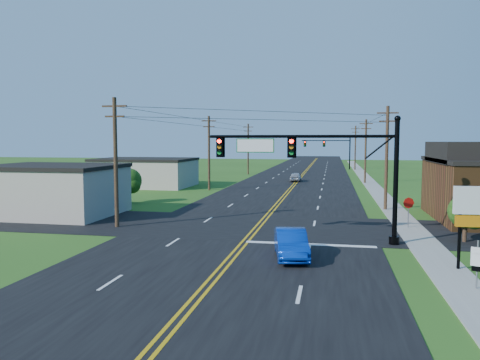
% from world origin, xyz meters
% --- Properties ---
extents(ground, '(260.00, 260.00, 0.00)m').
position_xyz_m(ground, '(0.00, 0.00, 0.00)').
color(ground, '#2A4F16').
rests_on(ground, ground).
extents(road_main, '(16.00, 220.00, 0.04)m').
position_xyz_m(road_main, '(0.00, 50.00, 0.02)').
color(road_main, black).
rests_on(road_main, ground).
extents(road_cross, '(70.00, 10.00, 0.04)m').
position_xyz_m(road_cross, '(0.00, 12.00, 0.02)').
color(road_cross, black).
rests_on(road_cross, ground).
extents(sidewalk, '(2.00, 160.00, 0.08)m').
position_xyz_m(sidewalk, '(10.50, 40.00, 0.04)').
color(sidewalk, gray).
rests_on(sidewalk, ground).
extents(signal_mast_main, '(11.30, 0.60, 7.48)m').
position_xyz_m(signal_mast_main, '(4.34, 8.00, 4.75)').
color(signal_mast_main, black).
rests_on(signal_mast_main, ground).
extents(signal_mast_far, '(10.98, 0.60, 7.48)m').
position_xyz_m(signal_mast_far, '(4.44, 80.00, 4.55)').
color(signal_mast_far, black).
rests_on(signal_mast_far, ground).
extents(cream_bldg_near, '(10.20, 8.20, 4.10)m').
position_xyz_m(cream_bldg_near, '(-17.00, 14.00, 2.06)').
color(cream_bldg_near, '#B9AD9E').
rests_on(cream_bldg_near, ground).
extents(cream_bldg_far, '(12.20, 9.20, 3.70)m').
position_xyz_m(cream_bldg_far, '(-19.00, 38.00, 1.86)').
color(cream_bldg_far, '#B9AD9E').
rests_on(cream_bldg_far, ground).
extents(utility_pole_left_a, '(1.80, 0.28, 9.00)m').
position_xyz_m(utility_pole_left_a, '(-9.50, 10.00, 4.72)').
color(utility_pole_left_a, '#321E17').
rests_on(utility_pole_left_a, ground).
extents(utility_pole_left_b, '(1.80, 0.28, 9.00)m').
position_xyz_m(utility_pole_left_b, '(-9.50, 35.00, 4.72)').
color(utility_pole_left_b, '#321E17').
rests_on(utility_pole_left_b, ground).
extents(utility_pole_left_c, '(1.80, 0.28, 9.00)m').
position_xyz_m(utility_pole_left_c, '(-9.50, 62.00, 4.72)').
color(utility_pole_left_c, '#321E17').
rests_on(utility_pole_left_c, ground).
extents(utility_pole_right_a, '(1.80, 0.28, 9.00)m').
position_xyz_m(utility_pole_right_a, '(9.80, 22.00, 4.72)').
color(utility_pole_right_a, '#321E17').
rests_on(utility_pole_right_a, ground).
extents(utility_pole_right_b, '(1.80, 0.28, 9.00)m').
position_xyz_m(utility_pole_right_b, '(9.80, 48.00, 4.72)').
color(utility_pole_right_b, '#321E17').
rests_on(utility_pole_right_b, ground).
extents(utility_pole_right_c, '(1.80, 0.28, 9.00)m').
position_xyz_m(utility_pole_right_c, '(9.80, 78.00, 4.72)').
color(utility_pole_right_c, '#321E17').
rests_on(utility_pole_right_c, ground).
extents(tree_right_back, '(3.00, 3.00, 4.10)m').
position_xyz_m(tree_right_back, '(16.00, 26.00, 2.60)').
color(tree_right_back, '#321E17').
rests_on(tree_right_back, ground).
extents(shrub_corner, '(2.00, 2.00, 2.86)m').
position_xyz_m(shrub_corner, '(13.00, 9.50, 1.85)').
color(shrub_corner, '#321E17').
rests_on(shrub_corner, ground).
extents(tree_left, '(2.40, 2.40, 3.37)m').
position_xyz_m(tree_left, '(-14.00, 22.00, 2.16)').
color(tree_left, '#321E17').
rests_on(tree_left, ground).
extents(blue_car, '(2.26, 4.59, 1.45)m').
position_xyz_m(blue_car, '(3.18, 3.77, 0.72)').
color(blue_car, '#0732AB').
rests_on(blue_car, ground).
extents(distant_car, '(1.65, 3.96, 1.34)m').
position_xyz_m(distant_car, '(-0.03, 48.79, 0.67)').
color(distant_car, '#B4B3B9').
rests_on(distant_car, ground).
extents(route_sign, '(0.49, 0.20, 2.06)m').
position_xyz_m(route_sign, '(11.00, -0.02, 1.20)').
color(route_sign, slate).
rests_on(route_sign, ground).
extents(stop_sign, '(0.75, 0.26, 2.17)m').
position_xyz_m(stop_sign, '(10.39, 13.42, 1.56)').
color(stop_sign, slate).
rests_on(stop_sign, ground).
extents(pylon_sign, '(1.94, 0.39, 3.96)m').
position_xyz_m(pylon_sign, '(11.70, 3.00, 2.89)').
color(pylon_sign, black).
rests_on(pylon_sign, ground).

